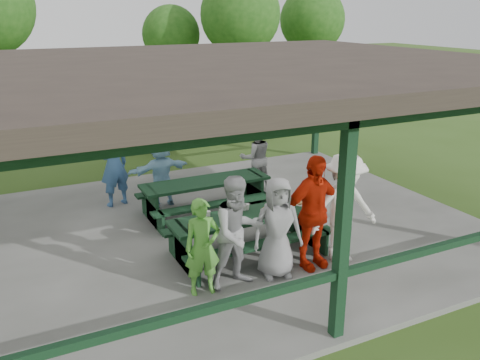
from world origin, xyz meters
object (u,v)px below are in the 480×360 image
picnic_table_near (248,229)px  picnic_table_far (206,193)px  contestant_white_fedora (344,208)px  contestant_green (202,247)px  spectator_lblue (161,172)px  contestant_grey_left (238,232)px  spectator_grey (256,158)px  farm_trailer (7,134)px  contestant_red (313,213)px  spectator_blue (114,165)px  pickup_truck (197,113)px  contestant_grey_mid (277,228)px

picnic_table_near → picnic_table_far: size_ratio=1.03×
contestant_white_fedora → contestant_green: bearing=-177.3°
contestant_green → spectator_lblue: 3.81m
spectator_lblue → contestant_grey_left: bearing=82.4°
picnic_table_near → spectator_grey: 3.36m
contestant_green → spectator_grey: (2.86, 3.74, 0.05)m
contestant_white_fedora → spectator_grey: 3.83m
contestant_green → farm_trailer: contestant_green is taller
spectator_grey → farm_trailer: bearing=-42.6°
contestant_red → contestant_white_fedora: (0.58, -0.05, -0.01)m
farm_trailer → picnic_table_near: bearing=-59.1°
picnic_table_far → spectator_grey: (1.64, 0.90, 0.32)m
picnic_table_near → contestant_white_fedora: 1.68m
contestant_white_fedora → spectator_lblue: contestant_white_fedora is taller
picnic_table_far → spectator_blue: spectator_blue is taller
contestant_red → pickup_truck: bearing=74.7°
contestant_grey_left → spectator_blue: spectator_blue is taller
contestant_green → contestant_grey_left: 0.59m
contestant_grey_mid → contestant_white_fedora: 1.25m
contestant_white_fedora → farm_trailer: contestant_white_fedora is taller
contestant_grey_mid → spectator_blue: bearing=122.8°
picnic_table_far → contestant_green: size_ratio=1.77×
picnic_table_far → contestant_grey_left: 2.97m
picnic_table_near → contestant_red: bearing=-49.2°
spectator_lblue → spectator_blue: bearing=-34.6°
contestant_green → spectator_grey: 4.70m
contestant_green → contestant_white_fedora: 2.52m
picnic_table_far → farm_trailer: size_ratio=0.73×
picnic_table_near → contestant_grey_mid: (0.08, -0.86, 0.34)m
contestant_grey_left → contestant_red: size_ratio=0.92×
picnic_table_far → contestant_grey_left: contestant_grey_left is taller
contestant_grey_left → spectator_blue: size_ratio=0.97×
contestant_grey_mid → farm_trailer: (-3.51, 10.19, -0.30)m
contestant_grey_mid → picnic_table_far: bearing=102.9°
spectator_grey → farm_trailer: spectator_grey is taller
picnic_table_near → contestant_grey_left: size_ratio=1.54×
contestant_grey_left → contestant_green: bearing=172.2°
contestant_grey_left → farm_trailer: bearing=100.3°
spectator_blue → contestant_green: bearing=79.3°
picnic_table_far → contestant_white_fedora: 3.22m
picnic_table_far → contestant_grey_left: (-0.65, -2.86, 0.41)m
picnic_table_far → farm_trailer: (-3.46, 7.33, 0.05)m
contestant_grey_mid → pickup_truck: size_ratio=0.29×
picnic_table_near → contestant_green: bearing=-144.7°
contestant_green → spectator_lblue: size_ratio=0.99×
contestant_red → contestant_white_fedora: 0.58m
contestant_grey_mid → spectator_grey: contestant_grey_mid is taller
contestant_grey_mid → contestant_red: (0.66, -0.00, 0.14)m
spectator_blue → picnic_table_near: bearing=98.9°
picnic_table_far → pickup_truck: bearing=69.7°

